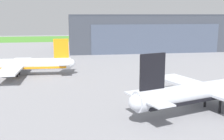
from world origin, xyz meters
The scene contains 5 objects.
ground_plane centered at (0.00, 0.00, 0.00)m, with size 440.00×440.00×0.00m, color gray.
grass_field_strip centered at (0.00, 179.22, 0.04)m, with size 440.00×56.00×0.08m, color #498B2F.
maintenance_hangar centered at (28.81, 93.35, 9.78)m, with size 90.98×29.51×20.48m.
airliner_far_left centered at (-36.28, 32.97, 3.85)m, with size 42.34×32.78×12.48m.
airliner_near_right centered at (15.09, -9.45, 4.38)m, with size 44.27×37.05×13.62m.
Camera 1 is at (-17.80, -66.02, 20.94)m, focal length 45.67 mm.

